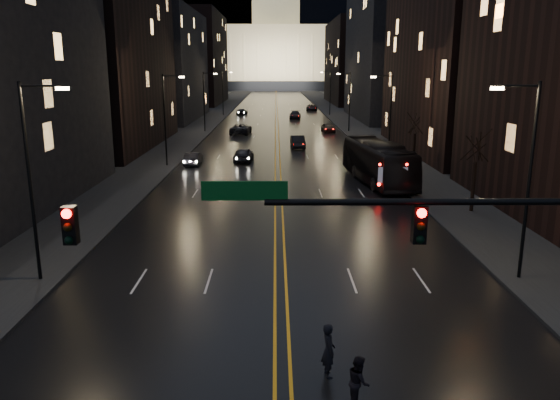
{
  "coord_description": "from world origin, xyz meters",
  "views": [
    {
      "loc": [
        -0.21,
        -13.51,
        9.53
      ],
      "look_at": [
        0.0,
        12.64,
        3.2
      ],
      "focal_mm": 35.0,
      "sensor_mm": 36.0,
      "label": 1
    }
  ],
  "objects_px": {
    "traffic_signal": "(510,243)",
    "receding_car_a": "(298,142)",
    "pedestrian_b": "(359,381)",
    "oncoming_car_a": "(244,155)",
    "pedestrian_a": "(328,350)",
    "bus": "(378,162)",
    "oncoming_car_b": "(193,159)"
  },
  "relations": [
    {
      "from": "traffic_signal",
      "to": "receding_car_a",
      "type": "xyz_separation_m",
      "value": [
        -3.41,
        52.91,
        -4.35
      ]
    },
    {
      "from": "traffic_signal",
      "to": "pedestrian_b",
      "type": "distance_m",
      "value": 5.73
    },
    {
      "from": "oncoming_car_a",
      "to": "pedestrian_a",
      "type": "height_order",
      "value": "pedestrian_a"
    },
    {
      "from": "pedestrian_a",
      "to": "pedestrian_b",
      "type": "xyz_separation_m",
      "value": [
        0.72,
        -1.57,
        -0.11
      ]
    },
    {
      "from": "traffic_signal",
      "to": "pedestrian_b",
      "type": "bearing_deg",
      "value": 173.23
    },
    {
      "from": "traffic_signal",
      "to": "bus",
      "type": "height_order",
      "value": "traffic_signal"
    },
    {
      "from": "oncoming_car_a",
      "to": "pedestrian_a",
      "type": "xyz_separation_m",
      "value": [
        4.99,
        -40.83,
        0.14
      ]
    },
    {
      "from": "receding_car_a",
      "to": "pedestrian_b",
      "type": "bearing_deg",
      "value": -93.07
    },
    {
      "from": "oncoming_car_b",
      "to": "receding_car_a",
      "type": "distance_m",
      "value": 16.31
    },
    {
      "from": "bus",
      "to": "receding_car_a",
      "type": "bearing_deg",
      "value": 99.23
    },
    {
      "from": "bus",
      "to": "pedestrian_b",
      "type": "height_order",
      "value": "bus"
    },
    {
      "from": "bus",
      "to": "receding_car_a",
      "type": "height_order",
      "value": "bus"
    },
    {
      "from": "bus",
      "to": "oncoming_car_b",
      "type": "height_order",
      "value": "bus"
    },
    {
      "from": "oncoming_car_b",
      "to": "pedestrian_b",
      "type": "height_order",
      "value": "pedestrian_b"
    },
    {
      "from": "oncoming_car_a",
      "to": "pedestrian_b",
      "type": "height_order",
      "value": "pedestrian_b"
    },
    {
      "from": "pedestrian_a",
      "to": "oncoming_car_b",
      "type": "bearing_deg",
      "value": 2.59
    },
    {
      "from": "pedestrian_a",
      "to": "pedestrian_b",
      "type": "bearing_deg",
      "value": -167.17
    },
    {
      "from": "oncoming_car_a",
      "to": "traffic_signal",
      "type": "bearing_deg",
      "value": 107.19
    },
    {
      "from": "oncoming_car_b",
      "to": "pedestrian_a",
      "type": "height_order",
      "value": "pedestrian_a"
    },
    {
      "from": "bus",
      "to": "oncoming_car_b",
      "type": "xyz_separation_m",
      "value": [
        -17.0,
        8.66,
        -1.09
      ]
    },
    {
      "from": "bus",
      "to": "oncoming_car_a",
      "type": "bearing_deg",
      "value": 131.61
    },
    {
      "from": "pedestrian_a",
      "to": "traffic_signal",
      "type": "bearing_deg",
      "value": -126.08
    },
    {
      "from": "receding_car_a",
      "to": "oncoming_car_a",
      "type": "bearing_deg",
      "value": -123.74
    },
    {
      "from": "oncoming_car_a",
      "to": "bus",
      "type": "bearing_deg",
      "value": 143.29
    },
    {
      "from": "traffic_signal",
      "to": "oncoming_car_a",
      "type": "bearing_deg",
      "value": 102.45
    },
    {
      "from": "bus",
      "to": "receding_car_a",
      "type": "relative_size",
      "value": 2.76
    },
    {
      "from": "traffic_signal",
      "to": "receding_car_a",
      "type": "relative_size",
      "value": 3.77
    },
    {
      "from": "oncoming_car_b",
      "to": "pedestrian_b",
      "type": "relative_size",
      "value": 2.56
    },
    {
      "from": "traffic_signal",
      "to": "pedestrian_b",
      "type": "relative_size",
      "value": 10.94
    },
    {
      "from": "bus",
      "to": "traffic_signal",
      "type": "bearing_deg",
      "value": -101.53
    },
    {
      "from": "bus",
      "to": "oncoming_car_b",
      "type": "bearing_deg",
      "value": 146.06
    },
    {
      "from": "oncoming_car_b",
      "to": "receding_car_a",
      "type": "relative_size",
      "value": 0.88
    }
  ]
}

